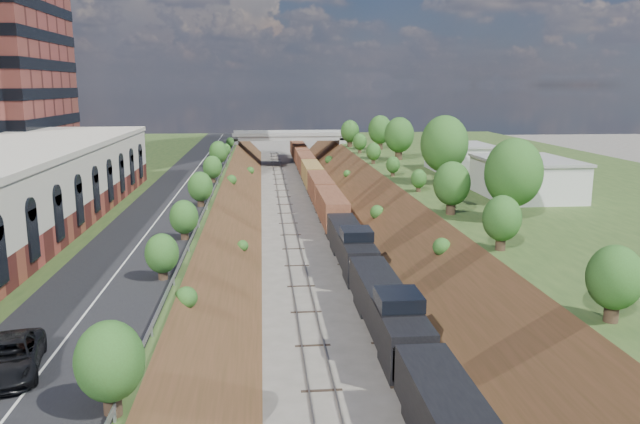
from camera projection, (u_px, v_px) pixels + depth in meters
platform_left at (30, 214)px, 73.00m from camera, size 44.00×180.00×5.00m
platform_right at (570, 204)px, 79.00m from camera, size 44.00×180.00×5.00m
embankment_left at (220, 230)px, 75.50m from camera, size 10.00×180.00×10.00m
embankment_right at (399, 227)px, 77.50m from camera, size 10.00×180.00×10.00m
rail_left_track at (289, 228)px, 76.24m from camera, size 1.58×180.00×0.18m
rail_right_track at (332, 227)px, 76.72m from camera, size 1.58×180.00×0.18m
road at (181, 190)px, 74.08m from camera, size 8.00×180.00×0.10m
guardrail at (215, 185)px, 74.16m from camera, size 0.10×171.00×0.70m
overpass at (288, 143)px, 136.01m from camera, size 24.50×8.30×7.40m
white_building_near at (526, 179)px, 69.43m from camera, size 9.00×12.00×4.00m
white_building_far at (460, 158)px, 90.89m from camera, size 8.00×10.00×3.60m
tree_right_large at (514, 173)px, 56.66m from camera, size 5.25×5.25×7.61m
tree_left_crest at (157, 271)px, 35.00m from camera, size 2.45×2.45×3.55m
freight_train at (321, 190)px, 90.18m from camera, size 2.79×142.77×4.55m
suv at (10, 357)px, 26.66m from camera, size 3.59×5.78×1.49m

